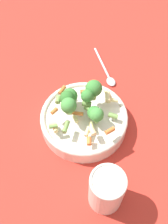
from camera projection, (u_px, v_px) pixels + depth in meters
ground_plane at (84, 124)px, 0.71m from camera, size 3.00×3.00×0.00m
bowl at (84, 119)px, 0.69m from camera, size 0.23×0.23×0.05m
pasta_salad at (82, 102)px, 0.64m from camera, size 0.17×0.19×0.08m
cup at (106, 190)px, 0.55m from camera, size 0.08×0.08×0.12m
spoon at (107, 73)px, 0.81m from camera, size 0.17×0.04×0.01m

